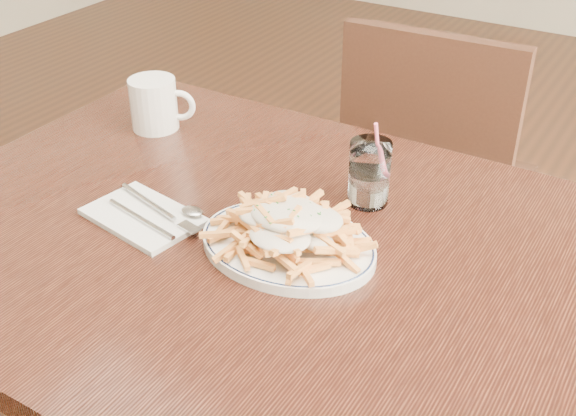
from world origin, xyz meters
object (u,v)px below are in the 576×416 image
Objects in this scene: loaded_fries at (288,220)px; table at (289,290)px; water_glass at (369,177)px; coffee_mug at (155,104)px; fries_plate at (288,245)px; chair_far at (433,172)px.

table is at bearing 107.95° from loaded_fries.
loaded_fries is 0.18m from water_glass.
table is 4.99× the size of loaded_fries.
table is 0.21m from water_glass.
coffee_mug is (-0.45, 0.04, 0.00)m from water_glass.
water_glass reaches higher than fries_plate.
loaded_fries is 1.72× the size of water_glass.
chair_far is at bearing 94.29° from loaded_fries.
coffee_mug is at bearing 152.95° from loaded_fries.
chair_far reaches higher than coffee_mug.
table is 0.13m from loaded_fries.
loaded_fries is (0.00, -0.01, 0.13)m from table.
fries_plate is (0.06, -0.77, 0.27)m from chair_far.
coffee_mug reaches higher than table.
fries_plate is 0.47m from coffee_mug.
chair_far is 3.58× the size of loaded_fries.
fries_plate reaches higher than table.
water_glass is at bearing 77.51° from fries_plate.
water_glass is at bearing -80.75° from chair_far.
chair_far is (-0.06, 0.76, -0.18)m from table.
chair_far is 2.72× the size of fries_plate.
coffee_mug reaches higher than loaded_fries.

